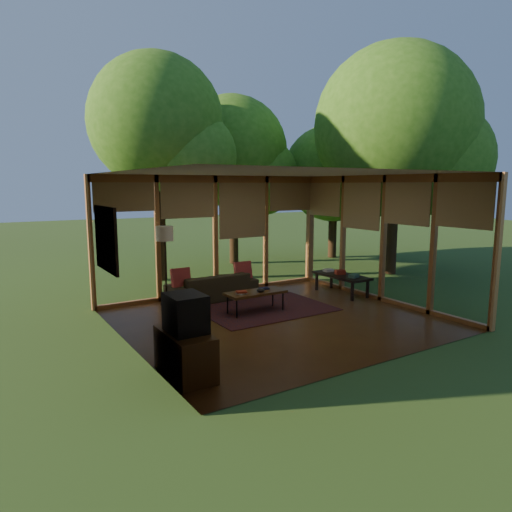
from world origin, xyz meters
TOP-DOWN VIEW (x-y plane):
  - floor at (0.00, 0.00)m, footprint 5.50×5.50m
  - ceiling at (0.00, 0.00)m, footprint 5.50×5.50m
  - wall_left at (-2.75, 0.00)m, footprint 0.04×5.00m
  - wall_front at (0.00, -2.50)m, footprint 5.50×0.04m
  - window_wall_back at (0.00, 2.50)m, footprint 5.50×0.12m
  - window_wall_right at (2.75, 0.00)m, footprint 0.12×5.00m
  - exterior_lawn at (8.00, 8.00)m, footprint 40.00×40.00m
  - tree_nw at (-0.53, 4.68)m, footprint 3.40×3.40m
  - tree_ne at (2.38, 5.97)m, footprint 3.48×3.48m
  - tree_se at (5.21, 1.99)m, footprint 4.36×4.36m
  - tree_far at (5.74, 5.14)m, footprint 3.24×3.24m
  - rug at (0.21, 0.75)m, footprint 2.57×1.82m
  - sofa at (-0.35, 2.00)m, footprint 1.99×0.84m
  - pillow_left at (-1.10, 1.95)m, footprint 0.39×0.21m
  - pillow_right at (0.40, 1.95)m, footprint 0.39×0.21m
  - ct_book_lower at (-0.44, 0.58)m, footprint 0.20×0.17m
  - ct_book_upper at (-0.44, 0.58)m, footprint 0.23×0.20m
  - ct_book_side at (0.16, 0.71)m, footprint 0.22×0.19m
  - ct_bowl at (-0.04, 0.53)m, footprint 0.16×0.16m
  - media_cabinet at (-2.47, -1.43)m, footprint 0.50×1.00m
  - television at (-2.45, -1.43)m, footprint 0.45×0.55m
  - console_book_a at (2.40, 0.49)m, footprint 0.24×0.20m
  - console_book_b at (2.40, 0.94)m, footprint 0.26×0.22m
  - console_book_c at (2.40, 1.34)m, footprint 0.23×0.18m
  - floor_lamp at (-1.35, 2.15)m, footprint 0.36×0.36m
  - coffee_table at (-0.09, 0.63)m, footprint 1.20×0.50m
  - side_console at (2.40, 0.89)m, footprint 0.60×1.40m
  - wall_painting at (-2.71, 1.40)m, footprint 0.06×1.35m

SIDE VIEW (x-z plane):
  - exterior_lawn at x=8.00m, z-range -0.01..-0.01m
  - floor at x=0.00m, z-range 0.00..0.00m
  - rug at x=0.21m, z-range 0.00..0.01m
  - sofa at x=-0.35m, z-range 0.00..0.57m
  - media_cabinet at x=-2.47m, z-range 0.00..0.60m
  - coffee_table at x=-0.09m, z-range 0.18..0.60m
  - side_console at x=2.40m, z-range 0.18..0.64m
  - ct_book_lower at x=-0.44m, z-range 0.42..0.45m
  - ct_book_side at x=0.16m, z-range 0.42..0.45m
  - ct_bowl at x=-0.04m, z-range 0.42..0.50m
  - ct_book_upper at x=-0.44m, z-range 0.45..0.49m
  - console_book_c at x=2.40m, z-range 0.46..0.51m
  - console_book_a at x=2.40m, z-range 0.45..0.53m
  - console_book_b at x=2.40m, z-range 0.46..0.55m
  - pillow_left at x=-1.10m, z-range 0.37..0.78m
  - pillow_right at x=0.40m, z-range 0.37..0.78m
  - television at x=-2.45m, z-range 0.60..1.10m
  - wall_left at x=-2.75m, z-range 0.00..2.70m
  - wall_front at x=0.00m, z-range 0.00..2.70m
  - window_wall_back at x=0.00m, z-range 0.00..2.70m
  - window_wall_right at x=2.75m, z-range 0.00..2.70m
  - floor_lamp at x=-1.35m, z-range 0.58..2.23m
  - wall_painting at x=-2.71m, z-range 0.98..2.12m
  - ceiling at x=0.00m, z-range 2.70..2.70m
  - tree_far at x=5.74m, z-range 0.61..5.10m
  - tree_ne at x=2.38m, z-range 0.87..6.11m
  - tree_se at x=5.21m, z-range 0.93..7.16m
  - tree_nw at x=-0.53m, z-range 1.17..6.95m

